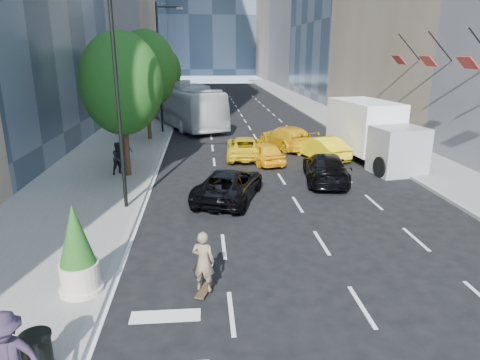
{
  "coord_description": "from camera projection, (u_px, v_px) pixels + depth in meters",
  "views": [
    {
      "loc": [
        -3.1,
        -13.66,
        6.54
      ],
      "look_at": [
        -1.69,
        2.7,
        1.6
      ],
      "focal_mm": 32.0,
      "sensor_mm": 36.0,
      "label": 1
    }
  ],
  "objects": [
    {
      "name": "ground",
      "position": [
        294.0,
        244.0,
        15.17
      ],
      "size": [
        160.0,
        160.0,
        0.0
      ],
      "primitive_type": "plane",
      "color": "black",
      "rests_on": "ground"
    },
    {
      "name": "sidewalk_left",
      "position": [
        145.0,
        119.0,
        43.03
      ],
      "size": [
        6.0,
        120.0,
        0.15
      ],
      "primitive_type": "cube",
      "color": "slate",
      "rests_on": "ground"
    },
    {
      "name": "sidewalk_right",
      "position": [
        329.0,
        116.0,
        44.59
      ],
      "size": [
        4.0,
        120.0,
        0.15
      ],
      "primitive_type": "cube",
      "color": "slate",
      "rests_on": "ground"
    },
    {
      "name": "lamp_near",
      "position": [
        120.0,
        71.0,
        16.79
      ],
      "size": [
        2.13,
        0.22,
        10.0
      ],
      "color": "black",
      "rests_on": "sidewalk_left"
    },
    {
      "name": "lamp_far",
      "position": [
        161.0,
        61.0,
        33.97
      ],
      "size": [
        2.13,
        0.22,
        10.0
      ],
      "color": "black",
      "rests_on": "sidewalk_left"
    },
    {
      "name": "tree_near",
      "position": [
        122.0,
        84.0,
        21.73
      ],
      "size": [
        4.2,
        4.2,
        7.46
      ],
      "color": "#2F2012",
      "rests_on": "sidewalk_left"
    },
    {
      "name": "tree_mid",
      "position": [
        146.0,
        69.0,
        31.17
      ],
      "size": [
        4.5,
        4.5,
        7.99
      ],
      "color": "#2F2012",
      "rests_on": "sidewalk_left"
    },
    {
      "name": "tree_far",
      "position": [
        162.0,
        71.0,
        43.78
      ],
      "size": [
        3.9,
        3.9,
        6.92
      ],
      "color": "#2F2012",
      "rests_on": "sidewalk_left"
    },
    {
      "name": "traffic_signal",
      "position": [
        175.0,
        72.0,
        51.59
      ],
      "size": [
        2.48,
        0.53,
        5.2
      ],
      "color": "black",
      "rests_on": "sidewalk_left"
    },
    {
      "name": "facade_flags",
      "position": [
        449.0,
        58.0,
        23.81
      ],
      "size": [
        1.85,
        13.3,
        2.05
      ],
      "color": "black",
      "rests_on": "ground"
    },
    {
      "name": "skateboarder",
      "position": [
        203.0,
        265.0,
        11.79
      ],
      "size": [
        0.75,
        0.61,
        1.77
      ],
      "primitive_type": "imported",
      "rotation": [
        0.0,
        0.0,
        2.81
      ],
      "color": "#726347",
      "rests_on": "ground"
    },
    {
      "name": "black_sedan_lincoln",
      "position": [
        229.0,
        184.0,
        19.57
      ],
      "size": [
        3.88,
        5.6,
        1.42
      ],
      "primitive_type": "imported",
      "rotation": [
        0.0,
        0.0,
        2.81
      ],
      "color": "black",
      "rests_on": "ground"
    },
    {
      "name": "black_sedan_mercedes",
      "position": [
        325.0,
        168.0,
        22.27
      ],
      "size": [
        2.89,
        5.41,
        1.49
      ],
      "primitive_type": "imported",
      "rotation": [
        0.0,
        0.0,
        2.98
      ],
      "color": "black",
      "rests_on": "ground"
    },
    {
      "name": "taxi_a",
      "position": [
        263.0,
        152.0,
        25.99
      ],
      "size": [
        2.48,
        4.21,
        1.34
      ],
      "primitive_type": "imported",
      "rotation": [
        0.0,
        0.0,
        3.38
      ],
      "color": "#FFAF0D",
      "rests_on": "ground"
    },
    {
      "name": "taxi_b",
      "position": [
        320.0,
        148.0,
        26.95
      ],
      "size": [
        3.01,
        4.72,
        1.47
      ],
      "primitive_type": "imported",
      "rotation": [
        0.0,
        0.0,
        3.5
      ],
      "color": "yellow",
      "rests_on": "ground"
    },
    {
      "name": "taxi_c",
      "position": [
        245.0,
        147.0,
        27.34
      ],
      "size": [
        2.59,
        5.03,
        1.36
      ],
      "primitive_type": "imported",
      "rotation": [
        0.0,
        0.0,
        3.07
      ],
      "color": "yellow",
      "rests_on": "ground"
    },
    {
      "name": "taxi_d",
      "position": [
        287.0,
        137.0,
        30.03
      ],
      "size": [
        3.66,
        5.78,
        1.56
      ],
      "primitive_type": "imported",
      "rotation": [
        0.0,
        0.0,
        3.44
      ],
      "color": "#E6A50C",
      "rests_on": "ground"
    },
    {
      "name": "city_bus",
      "position": [
        184.0,
        105.0,
        38.83
      ],
      "size": [
        7.7,
        13.79,
        3.77
      ],
      "primitive_type": "imported",
      "rotation": [
        0.0,
        0.0,
        0.36
      ],
      "color": "silver",
      "rests_on": "ground"
    },
    {
      "name": "box_truck",
      "position": [
        372.0,
        132.0,
        26.05
      ],
      "size": [
        3.81,
        7.87,
        3.61
      ],
      "rotation": [
        0.0,
        0.0,
        0.15
      ],
      "color": "white",
      "rests_on": "ground"
    },
    {
      "name": "pedestrian_a",
      "position": [
        119.0,
        158.0,
        23.02
      ],
      "size": [
        1.08,
        1.04,
        1.75
      ],
      "primitive_type": "imported",
      "rotation": [
        0.0,
        0.0,
        0.66
      ],
      "color": "black",
      "rests_on": "sidewalk_left"
    },
    {
      "name": "pedestrian_b",
      "position": [
        125.0,
        151.0,
        24.97
      ],
      "size": [
        1.01,
        0.63,
        1.6
      ],
      "primitive_type": "imported",
      "rotation": [
        0.0,
        0.0,
        2.87
      ],
      "color": "black",
      "rests_on": "sidewalk_left"
    },
    {
      "name": "pedestrian_c",
      "position": [
        7.0,
        360.0,
        7.83
      ],
      "size": [
        1.28,
        0.75,
        1.95
      ],
      "primitive_type": "imported",
      "rotation": [
        0.0,
        0.0,
        0.02
      ],
      "color": "#2D2233",
      "rests_on": "sidewalk_left"
    },
    {
      "name": "trash_can",
      "position": [
        38.0,
        355.0,
        8.73
      ],
      "size": [
        0.59,
        0.59,
        0.89
      ],
      "primitive_type": "cylinder",
      "color": "black",
      "rests_on": "sidewalk_left"
    },
    {
      "name": "planter_shrub",
      "position": [
        77.0,
        251.0,
        11.56
      ],
      "size": [
        1.07,
        1.07,
        2.56
      ],
      "color": "beige",
      "rests_on": "sidewalk_left"
    }
  ]
}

